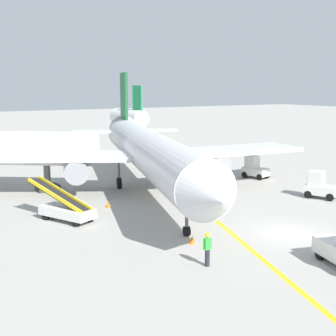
{
  "coord_description": "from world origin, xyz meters",
  "views": [
    {
      "loc": [
        -19.87,
        -18.67,
        8.59
      ],
      "look_at": [
        -1.89,
        10.82,
        2.5
      ],
      "focal_mm": 49.41,
      "sensor_mm": 36.0,
      "label": 1
    }
  ],
  "objects_px": {
    "airliner": "(148,150)",
    "jet_bridge": "(9,148)",
    "baggage_tug_near_wing": "(320,186)",
    "ground_crew_marshaller": "(207,248)",
    "belt_loader_forward_hold": "(66,209)",
    "safety_cone_nose_left": "(192,240)",
    "baggage_tug_by_cargo_door": "(254,168)",
    "safety_cone_nose_right": "(108,204)"
  },
  "relations": [
    {
      "from": "airliner",
      "to": "jet_bridge",
      "type": "height_order",
      "value": "airliner"
    },
    {
      "from": "airliner",
      "to": "jet_bridge",
      "type": "bearing_deg",
      "value": 146.49
    },
    {
      "from": "baggage_tug_near_wing",
      "to": "ground_crew_marshaller",
      "type": "xyz_separation_m",
      "value": [
        -15.71,
        -6.72,
        -0.02
      ]
    },
    {
      "from": "baggage_tug_near_wing",
      "to": "belt_loader_forward_hold",
      "type": "xyz_separation_m",
      "value": [
        -18.98,
        4.36,
        -0.15
      ]
    },
    {
      "from": "safety_cone_nose_left",
      "to": "baggage_tug_by_cargo_door",
      "type": "bearing_deg",
      "value": 38.44
    },
    {
      "from": "ground_crew_marshaller",
      "to": "baggage_tug_by_cargo_door",
      "type": "bearing_deg",
      "value": 42.6
    },
    {
      "from": "belt_loader_forward_hold",
      "to": "ground_crew_marshaller",
      "type": "bearing_deg",
      "value": -73.58
    },
    {
      "from": "jet_bridge",
      "to": "ground_crew_marshaller",
      "type": "distance_m",
      "value": 22.75
    },
    {
      "from": "jet_bridge",
      "to": "baggage_tug_by_cargo_door",
      "type": "bearing_deg",
      "value": -17.8
    },
    {
      "from": "airliner",
      "to": "safety_cone_nose_right",
      "type": "distance_m",
      "value": 6.68
    },
    {
      "from": "belt_loader_forward_hold",
      "to": "safety_cone_nose_right",
      "type": "distance_m",
      "value": 4.12
    },
    {
      "from": "baggage_tug_near_wing",
      "to": "ground_crew_marshaller",
      "type": "relative_size",
      "value": 1.6
    },
    {
      "from": "baggage_tug_near_wing",
      "to": "safety_cone_nose_right",
      "type": "relative_size",
      "value": 6.19
    },
    {
      "from": "airliner",
      "to": "baggage_tug_by_cargo_door",
      "type": "xyz_separation_m",
      "value": [
        11.37,
        -0.37,
        -2.49
      ]
    },
    {
      "from": "safety_cone_nose_right",
      "to": "ground_crew_marshaller",
      "type": "bearing_deg",
      "value": -92.1
    },
    {
      "from": "baggage_tug_near_wing",
      "to": "safety_cone_nose_right",
      "type": "xyz_separation_m",
      "value": [
        -15.24,
        6.01,
        -0.71
      ]
    },
    {
      "from": "baggage_tug_by_cargo_door",
      "to": "jet_bridge",
      "type": "bearing_deg",
      "value": 162.2
    },
    {
      "from": "baggage_tug_near_wing",
      "to": "baggage_tug_by_cargo_door",
      "type": "bearing_deg",
      "value": 82.78
    },
    {
      "from": "safety_cone_nose_left",
      "to": "safety_cone_nose_right",
      "type": "xyz_separation_m",
      "value": [
        -0.75,
        9.64,
        0.0
      ]
    },
    {
      "from": "belt_loader_forward_hold",
      "to": "ground_crew_marshaller",
      "type": "xyz_separation_m",
      "value": [
        3.27,
        -11.08,
        0.13
      ]
    },
    {
      "from": "safety_cone_nose_left",
      "to": "ground_crew_marshaller",
      "type": "bearing_deg",
      "value": -111.54
    },
    {
      "from": "baggage_tug_near_wing",
      "to": "belt_loader_forward_hold",
      "type": "relative_size",
      "value": 0.54
    },
    {
      "from": "ground_crew_marshaller",
      "to": "safety_cone_nose_right",
      "type": "distance_m",
      "value": 12.75
    },
    {
      "from": "jet_bridge",
      "to": "baggage_tug_near_wing",
      "type": "xyz_separation_m",
      "value": [
        19.89,
        -15.49,
        -2.62
      ]
    },
    {
      "from": "baggage_tug_near_wing",
      "to": "baggage_tug_by_cargo_door",
      "type": "xyz_separation_m",
      "value": [
        1.11,
        8.75,
        0.0
      ]
    },
    {
      "from": "baggage_tug_by_cargo_door",
      "to": "ground_crew_marshaller",
      "type": "xyz_separation_m",
      "value": [
        -16.82,
        -15.47,
        -0.02
      ]
    },
    {
      "from": "jet_bridge",
      "to": "safety_cone_nose_left",
      "type": "distance_m",
      "value": 20.15
    },
    {
      "from": "jet_bridge",
      "to": "ground_crew_marshaller",
      "type": "bearing_deg",
      "value": -79.33
    },
    {
      "from": "jet_bridge",
      "to": "baggage_tug_by_cargo_door",
      "type": "xyz_separation_m",
      "value": [
        21.0,
        -6.74,
        -2.62
      ]
    },
    {
      "from": "jet_bridge",
      "to": "belt_loader_forward_hold",
      "type": "height_order",
      "value": "jet_bridge"
    },
    {
      "from": "safety_cone_nose_left",
      "to": "airliner",
      "type": "bearing_deg",
      "value": 71.67
    },
    {
      "from": "baggage_tug_by_cargo_door",
      "to": "ground_crew_marshaller",
      "type": "height_order",
      "value": "baggage_tug_by_cargo_door"
    },
    {
      "from": "safety_cone_nose_left",
      "to": "jet_bridge",
      "type": "bearing_deg",
      "value": 105.78
    },
    {
      "from": "baggage_tug_near_wing",
      "to": "safety_cone_nose_left",
      "type": "height_order",
      "value": "baggage_tug_near_wing"
    },
    {
      "from": "airliner",
      "to": "baggage_tug_by_cargo_door",
      "type": "distance_m",
      "value": 11.65
    },
    {
      "from": "baggage_tug_near_wing",
      "to": "safety_cone_nose_left",
      "type": "relative_size",
      "value": 6.19
    },
    {
      "from": "baggage_tug_by_cargo_door",
      "to": "safety_cone_nose_left",
      "type": "xyz_separation_m",
      "value": [
        -15.6,
        -12.38,
        -0.71
      ]
    },
    {
      "from": "belt_loader_forward_hold",
      "to": "safety_cone_nose_left",
      "type": "xyz_separation_m",
      "value": [
        4.48,
        -8.0,
        -0.56
      ]
    },
    {
      "from": "airliner",
      "to": "baggage_tug_by_cargo_door",
      "type": "relative_size",
      "value": 13.01
    },
    {
      "from": "baggage_tug_near_wing",
      "to": "airliner",
      "type": "bearing_deg",
      "value": 138.4
    },
    {
      "from": "ground_crew_marshaller",
      "to": "safety_cone_nose_right",
      "type": "bearing_deg",
      "value": 87.9
    },
    {
      "from": "baggage_tug_near_wing",
      "to": "ground_crew_marshaller",
      "type": "bearing_deg",
      "value": -156.84
    }
  ]
}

